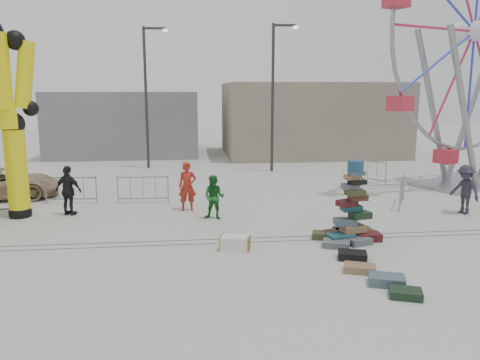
{
  "coord_description": "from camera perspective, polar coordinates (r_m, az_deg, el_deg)",
  "views": [
    {
      "loc": [
        -1.64,
        -12.62,
        4.42
      ],
      "look_at": [
        0.05,
        2.64,
        1.51
      ],
      "focal_mm": 35.0,
      "sensor_mm": 36.0,
      "label": 1
    }
  ],
  "objects": [
    {
      "name": "lamp_post_left",
      "position": [
        27.71,
        -11.22,
        10.66
      ],
      "size": [
        1.41,
        0.25,
        8.0
      ],
      "color": "#2D2D30",
      "rests_on": "ground"
    },
    {
      "name": "parked_suv",
      "position": [
        21.91,
        -27.09,
        -0.39
      ],
      "size": [
        4.91,
        2.86,
        1.28
      ],
      "primitive_type": "imported",
      "rotation": [
        0.0,
        0.0,
        1.73
      ],
      "color": "tan",
      "rests_on": "ground"
    },
    {
      "name": "pedestrian_grey",
      "position": [
        18.94,
        25.74,
        -1.05
      ],
      "size": [
        1.03,
        1.32,
        1.8
      ],
      "primitive_type": "imported",
      "rotation": [
        0.0,
        0.0,
        -1.22
      ],
      "color": "#24232E",
      "rests_on": "ground"
    },
    {
      "name": "row_case_0",
      "position": [
        14.58,
        10.39,
        -6.68
      ],
      "size": [
        0.91,
        0.69,
        0.21
      ],
      "primitive_type": "cube",
      "rotation": [
        0.0,
        0.0,
        -0.31
      ],
      "color": "#3C4020",
      "rests_on": "ground"
    },
    {
      "name": "row_case_1",
      "position": [
        13.91,
        11.65,
        -7.63
      ],
      "size": [
        0.9,
        0.76,
        0.19
      ],
      "primitive_type": "cube",
      "rotation": [
        0.0,
        0.0,
        -0.36
      ],
      "color": "slate",
      "rests_on": "ground"
    },
    {
      "name": "row_case_4",
      "position": [
        11.59,
        17.45,
        -11.58
      ],
      "size": [
        0.94,
        0.75,
        0.23
      ],
      "primitive_type": "cube",
      "rotation": [
        0.0,
        0.0,
        -0.33
      ],
      "color": "#4B626B",
      "rests_on": "ground"
    },
    {
      "name": "lamp_post_right",
      "position": [
        26.06,
        4.21,
        10.84
      ],
      "size": [
        1.41,
        0.25,
        8.0
      ],
      "color": "#2D2D30",
      "rests_on": "ground"
    },
    {
      "name": "pedestrian_black",
      "position": [
        17.97,
        -20.17,
        -1.22
      ],
      "size": [
        1.15,
        0.84,
        1.81
      ],
      "primitive_type": "imported",
      "rotation": [
        0.0,
        0.0,
        2.72
      ],
      "color": "black",
      "rests_on": "ground"
    },
    {
      "name": "pedestrian_red",
      "position": [
        17.64,
        -6.43,
        -0.78
      ],
      "size": [
        0.7,
        0.48,
        1.84
      ],
      "primitive_type": "imported",
      "rotation": [
        0.0,
        0.0,
        0.06
      ],
      "color": "maroon",
      "rests_on": "ground"
    },
    {
      "name": "steamer_trunk",
      "position": [
        13.37,
        -0.61,
        -7.7
      ],
      "size": [
        0.93,
        0.69,
        0.39
      ],
      "primitive_type": "cube",
      "rotation": [
        0.0,
        0.0,
        -0.28
      ],
      "color": "silver",
      "rests_on": "ground"
    },
    {
      "name": "ground",
      "position": [
        13.47,
        1.02,
        -8.42
      ],
      "size": [
        90.0,
        90.0,
        0.0
      ],
      "primitive_type": "plane",
      "color": "#9E9E99",
      "rests_on": "ground"
    },
    {
      "name": "row_case_2",
      "position": [
        13.03,
        13.54,
        -8.93
      ],
      "size": [
        0.87,
        0.71,
        0.21
      ],
      "primitive_type": "cube",
      "rotation": [
        0.0,
        0.0,
        -0.3
      ],
      "color": "black",
      "rests_on": "ground"
    },
    {
      "name": "building_right",
      "position": [
        33.8,
        8.56,
        7.36
      ],
      "size": [
        12.0,
        8.0,
        5.0
      ],
      "primitive_type": "cube",
      "color": "gray",
      "rests_on": "ground"
    },
    {
      "name": "barricade_dummy_b",
      "position": [
        19.87,
        -19.9,
        -1.15
      ],
      "size": [
        2.0,
        0.24,
        1.1
      ],
      "primitive_type": null,
      "rotation": [
        0.0,
        0.0,
        -0.07
      ],
      "color": "gray",
      "rests_on": "ground"
    },
    {
      "name": "ferris_wheel",
      "position": [
        24.42,
        26.5,
        13.78
      ],
      "size": [
        9.94,
        4.6,
        12.55
      ],
      "rotation": [
        0.0,
        0.0,
        0.42
      ],
      "color": "gray",
      "rests_on": "ground"
    },
    {
      "name": "track_line_near",
      "position": [
        14.04,
        0.71,
        -7.61
      ],
      "size": [
        40.0,
        0.04,
        0.01
      ],
      "primitive_type": "cube",
      "color": "#47443F",
      "rests_on": "ground"
    },
    {
      "name": "barricade_wheel_front",
      "position": [
        19.42,
        19.16,
        -1.37
      ],
      "size": [
        1.07,
        1.79,
        1.1
      ],
      "primitive_type": null,
      "rotation": [
        0.0,
        0.0,
        1.06
      ],
      "color": "gray",
      "rests_on": "ground"
    },
    {
      "name": "suitcase_tower",
      "position": [
        14.53,
        13.51,
        -4.5
      ],
      "size": [
        1.72,
        1.52,
        2.43
      ],
      "rotation": [
        0.0,
        0.0,
        0.12
      ],
      "color": "#1A4D50",
      "rests_on": "ground"
    },
    {
      "name": "barricade_wheel_back",
      "position": [
        23.98,
        15.3,
        1.06
      ],
      "size": [
        1.24,
        1.69,
        1.1
      ],
      "primitive_type": null,
      "rotation": [
        0.0,
        0.0,
        -0.95
      ],
      "color": "gray",
      "rests_on": "ground"
    },
    {
      "name": "track_line_far",
      "position": [
        14.41,
        0.51,
        -7.11
      ],
      "size": [
        40.0,
        0.04,
        0.01
      ],
      "primitive_type": "cube",
      "color": "#47443F",
      "rests_on": "ground"
    },
    {
      "name": "pedestrian_green",
      "position": [
        16.4,
        -3.17,
        -2.12
      ],
      "size": [
        0.91,
        0.82,
        1.55
      ],
      "primitive_type": "imported",
      "rotation": [
        0.0,
        0.0,
        -0.36
      ],
      "color": "#175E1F",
      "rests_on": "ground"
    },
    {
      "name": "row_case_3",
      "position": [
        12.21,
        14.39,
        -10.39
      ],
      "size": [
        0.88,
        0.7,
        0.18
      ],
      "primitive_type": "cube",
      "rotation": [
        0.0,
        0.0,
        -0.34
      ],
      "color": "#936E4B",
      "rests_on": "ground"
    },
    {
      "name": "building_left",
      "position": [
        34.97,
        -13.58,
        6.8
      ],
      "size": [
        10.0,
        8.0,
        4.4
      ],
      "primitive_type": "cube",
      "color": "gray",
      "rests_on": "ground"
    },
    {
      "name": "barricade_dummy_c",
      "position": [
        19.18,
        -11.74,
        -1.13
      ],
      "size": [
        2.0,
        0.17,
        1.1
      ],
      "primitive_type": null,
      "rotation": [
        0.0,
        0.0,
        -0.03
      ],
      "color": "gray",
      "rests_on": "ground"
    },
    {
      "name": "row_case_5",
      "position": [
        11.09,
        19.55,
        -12.89
      ],
      "size": [
        0.81,
        0.69,
        0.19
      ],
      "primitive_type": "cube",
      "rotation": [
        0.0,
        0.0,
        -0.35
      ],
      "color": "#1A301F",
      "rests_on": "ground"
    }
  ]
}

